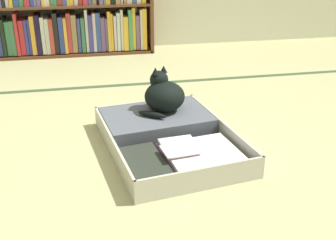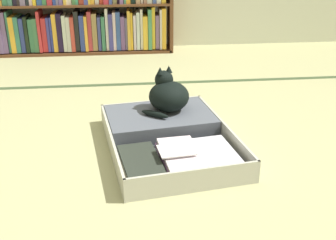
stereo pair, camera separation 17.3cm
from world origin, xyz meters
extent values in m
plane|color=tan|center=(0.00, 0.00, 0.00)|extent=(10.00, 10.00, 0.00)
cube|color=#3B4D2E|center=(0.00, 1.28, 0.00)|extent=(4.80, 0.05, 0.00)
cube|color=brown|center=(0.35, 2.25, 0.44)|extent=(0.03, 0.27, 0.87)
cube|color=brown|center=(-0.44, 2.25, 0.01)|extent=(1.56, 0.27, 0.02)
cube|color=brown|center=(-0.44, 2.25, 0.44)|extent=(1.53, 0.27, 0.02)
cube|color=slate|center=(-1.17, 2.24, 0.21)|extent=(0.04, 0.23, 0.36)
cube|color=slate|center=(-1.13, 2.24, 0.21)|extent=(0.04, 0.23, 0.36)
cube|color=#3A795D|center=(-1.10, 2.25, 0.21)|extent=(0.02, 0.23, 0.36)
cube|color=gold|center=(-1.06, 2.24, 0.19)|extent=(0.04, 0.23, 0.31)
cube|color=#397D62|center=(-1.02, 2.25, 0.19)|extent=(0.04, 0.23, 0.31)
cube|color=#34428D|center=(-0.98, 2.25, 0.18)|extent=(0.04, 0.23, 0.30)
cube|color=black|center=(-0.94, 2.24, 0.19)|extent=(0.03, 0.23, 0.31)
cube|color=#3F7F55|center=(-0.90, 2.25, 0.18)|extent=(0.04, 0.23, 0.29)
cube|color=#427B50|center=(-0.86, 2.25, 0.18)|extent=(0.04, 0.23, 0.30)
cube|color=red|center=(-0.83, 2.24, 0.21)|extent=(0.03, 0.23, 0.36)
cube|color=red|center=(-0.79, 2.25, 0.18)|extent=(0.04, 0.23, 0.30)
cube|color=#3C3C8E|center=(-0.75, 2.25, 0.19)|extent=(0.02, 0.23, 0.30)
cube|color=#303B98|center=(-0.73, 2.25, 0.19)|extent=(0.02, 0.23, 0.30)
cube|color=gold|center=(-0.70, 2.25, 0.20)|extent=(0.04, 0.23, 0.33)
cube|color=black|center=(-0.65, 2.24, 0.20)|extent=(0.04, 0.23, 0.34)
cube|color=silver|center=(-0.61, 2.25, 0.19)|extent=(0.03, 0.23, 0.32)
cube|color=silver|center=(-0.58, 2.24, 0.19)|extent=(0.03, 0.23, 0.31)
cube|color=#BA3E31|center=(-0.54, 2.24, 0.19)|extent=(0.03, 0.23, 0.31)
cube|color=black|center=(-0.50, 2.25, 0.21)|extent=(0.04, 0.23, 0.35)
cube|color=#31418E|center=(-0.46, 2.24, 0.19)|extent=(0.04, 0.23, 0.32)
cube|color=gold|center=(-0.42, 2.24, 0.19)|extent=(0.03, 0.23, 0.31)
cube|color=#AB363C|center=(-0.39, 2.25, 0.21)|extent=(0.04, 0.23, 0.35)
cube|color=#9C7F4A|center=(-0.35, 2.25, 0.20)|extent=(0.04, 0.23, 0.33)
cube|color=#3F4583|center=(-0.31, 2.25, 0.18)|extent=(0.03, 0.23, 0.30)
cube|color=#397756|center=(-0.27, 2.25, 0.18)|extent=(0.03, 0.23, 0.30)
cube|color=silver|center=(-0.24, 2.25, 0.22)|extent=(0.02, 0.23, 0.37)
cube|color=#3D3A82|center=(-0.20, 2.24, 0.20)|extent=(0.04, 0.23, 0.32)
cube|color=silver|center=(-0.17, 2.25, 0.20)|extent=(0.03, 0.23, 0.34)
cube|color=#345292|center=(-0.13, 2.25, 0.20)|extent=(0.04, 0.23, 0.34)
cube|color=#6D4C81|center=(-0.09, 2.25, 0.18)|extent=(0.04, 0.23, 0.30)
cube|color=slate|center=(-0.06, 2.25, 0.18)|extent=(0.02, 0.23, 0.29)
cube|color=gold|center=(-0.04, 2.24, 0.21)|extent=(0.03, 0.23, 0.35)
cube|color=gold|center=(-0.01, 2.25, 0.20)|extent=(0.02, 0.23, 0.33)
cube|color=silver|center=(0.01, 2.25, 0.19)|extent=(0.02, 0.23, 0.31)
cube|color=silver|center=(0.05, 2.24, 0.20)|extent=(0.03, 0.23, 0.34)
cube|color=silver|center=(0.08, 2.25, 0.22)|extent=(0.02, 0.23, 0.36)
cube|color=yellow|center=(0.11, 2.24, 0.18)|extent=(0.04, 0.23, 0.30)
cube|color=#458C5A|center=(0.15, 2.24, 0.21)|extent=(0.03, 0.23, 0.36)
cube|color=yellow|center=(0.18, 2.25, 0.22)|extent=(0.03, 0.23, 0.38)
cube|color=slate|center=(0.22, 2.25, 0.19)|extent=(0.03, 0.23, 0.30)
cube|color=beige|center=(0.25, 2.24, 0.21)|extent=(0.02, 0.23, 0.36)
cube|color=yellow|center=(0.28, 2.24, 0.22)|extent=(0.04, 0.23, 0.37)
cube|color=beige|center=(0.15, 0.05, 0.01)|extent=(0.65, 0.50, 0.01)
cube|color=beige|center=(0.18, -0.15, 0.06)|extent=(0.59, 0.10, 0.11)
cube|color=beige|center=(-0.14, 0.00, 0.06)|extent=(0.07, 0.41, 0.11)
cube|color=beige|center=(0.44, 0.09, 0.06)|extent=(0.07, 0.41, 0.11)
cube|color=#4B5356|center=(0.15, 0.05, 0.02)|extent=(0.62, 0.47, 0.01)
cube|color=beige|center=(0.09, 0.45, 0.01)|extent=(0.65, 0.50, 0.01)
cube|color=beige|center=(0.06, 0.65, 0.06)|extent=(0.59, 0.10, 0.11)
cube|color=beige|center=(-0.20, 0.41, 0.06)|extent=(0.07, 0.41, 0.11)
cube|color=beige|center=(0.38, 0.50, 0.06)|extent=(0.07, 0.41, 0.11)
cube|color=#4B5356|center=(0.09, 0.45, 0.02)|extent=(0.62, 0.47, 0.01)
cylinder|color=black|center=(0.12, 0.25, 0.02)|extent=(0.57, 0.10, 0.02)
cube|color=#2D1D30|center=(-0.02, 0.02, 0.03)|extent=(0.20, 0.31, 0.02)
cube|color=gray|center=(-0.03, 0.03, 0.04)|extent=(0.21, 0.35, 0.02)
cube|color=#293027|center=(-0.03, 0.02, 0.06)|extent=(0.22, 0.38, 0.02)
cube|color=silver|center=(0.15, 0.04, 0.03)|extent=(0.21, 0.35, 0.02)
cube|color=#9C699E|center=(0.15, 0.05, 0.05)|extent=(0.21, 0.35, 0.02)
cube|color=slate|center=(0.16, 0.05, 0.06)|extent=(0.21, 0.36, 0.01)
cube|color=silver|center=(0.15, 0.04, 0.08)|extent=(0.20, 0.34, 0.02)
cube|color=navy|center=(0.34, 0.06, 0.03)|extent=(0.23, 0.38, 0.02)
cube|color=gray|center=(0.33, 0.08, 0.05)|extent=(0.20, 0.33, 0.01)
cube|color=silver|center=(0.33, 0.08, 0.06)|extent=(0.21, 0.32, 0.02)
cube|color=white|center=(0.13, 0.04, 0.10)|extent=(0.18, 0.15, 0.01)
cube|color=#545A64|center=(0.09, 0.45, 0.06)|extent=(0.61, 0.46, 0.10)
cylinder|color=black|center=(-0.10, 0.62, 0.06)|extent=(0.02, 0.02, 0.10)
cylinder|color=black|center=(0.23, 0.66, 0.06)|extent=(0.02, 0.02, 0.10)
cube|color=white|center=(0.34, -0.12, 0.06)|extent=(0.03, 0.01, 0.03)
cube|color=yellow|center=(0.01, -0.17, 0.05)|extent=(0.03, 0.01, 0.03)
ellipsoid|color=black|center=(0.15, 0.49, 0.19)|extent=(0.30, 0.30, 0.16)
ellipsoid|color=black|center=(0.12, 0.55, 0.16)|extent=(0.17, 0.14, 0.09)
sphere|color=black|center=(0.12, 0.54, 0.27)|extent=(0.10, 0.10, 0.10)
cone|color=black|center=(0.15, 0.54, 0.33)|extent=(0.04, 0.04, 0.04)
cone|color=black|center=(0.10, 0.52, 0.33)|extent=(0.04, 0.04, 0.04)
sphere|color=yellow|center=(0.12, 0.58, 0.28)|extent=(0.02, 0.02, 0.02)
sphere|color=yellow|center=(0.09, 0.57, 0.28)|extent=(0.02, 0.02, 0.02)
ellipsoid|color=black|center=(0.06, 0.41, 0.13)|extent=(0.15, 0.12, 0.03)
camera|label=1|loc=(-0.25, -1.59, 0.99)|focal=44.36mm
camera|label=2|loc=(-0.08, -1.61, 0.99)|focal=44.36mm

